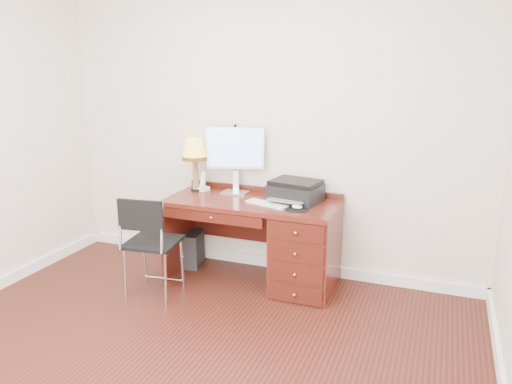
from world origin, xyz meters
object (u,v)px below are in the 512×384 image
at_px(equipment_box, 187,249).
at_px(monitor, 236,152).
at_px(desk, 287,241).
at_px(leg_lamp, 195,152).
at_px(printer, 296,191).
at_px(chair, 148,237).
at_px(phone, 203,185).

bearing_deg(equipment_box, monitor, 1.03).
height_order(desk, leg_lamp, leg_lamp).
height_order(desk, printer, printer).
relative_size(chair, equipment_box, 2.69).
relative_size(monitor, equipment_box, 1.84).
bearing_deg(phone, printer, 13.78).
distance_m(printer, leg_lamp, 1.02).
xyz_separation_m(monitor, printer, (0.60, -0.09, -0.29)).
height_order(phone, equipment_box, phone).
xyz_separation_m(monitor, leg_lamp, (-0.39, -0.07, -0.02)).
distance_m(desk, phone, 0.97).
xyz_separation_m(leg_lamp, equipment_box, (-0.10, -0.04, -0.95)).
xyz_separation_m(monitor, equipment_box, (-0.49, -0.11, -0.97)).
bearing_deg(desk, monitor, 159.96).
xyz_separation_m(desk, leg_lamp, (-0.94, 0.13, 0.70)).
distance_m(printer, phone, 0.91).
bearing_deg(desk, equipment_box, 174.75).
xyz_separation_m(printer, phone, (-0.91, 0.04, -0.04)).
bearing_deg(monitor, chair, -133.02).
height_order(monitor, phone, monitor).
xyz_separation_m(phone, chair, (-0.12, -0.78, -0.27)).
height_order(leg_lamp, phone, leg_lamp).
bearing_deg(monitor, printer, -24.45).
distance_m(monitor, printer, 0.67).
bearing_deg(desk, printer, 69.92).
bearing_deg(phone, equipment_box, -146.85).
xyz_separation_m(leg_lamp, phone, (0.07, 0.02, -0.31)).
bearing_deg(monitor, phone, 173.95).
relative_size(monitor, printer, 1.29).
distance_m(phone, equipment_box, 0.67).
relative_size(printer, leg_lamp, 0.95).
bearing_deg(leg_lamp, desk, -7.97).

